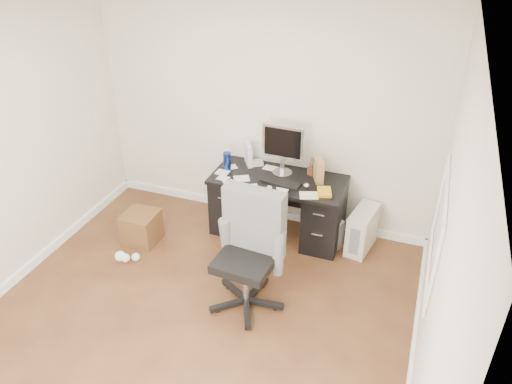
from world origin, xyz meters
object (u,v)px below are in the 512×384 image
desk (278,205)px  pc_tower (362,230)px  keyboard (280,182)px  lcd_monitor (283,150)px  wicker_basket (141,227)px  office_chair (246,255)px

desk → pc_tower: (0.98, 0.05, -0.15)m
keyboard → pc_tower: keyboard is taller
lcd_monitor → pc_tower: 1.26m
desk → wicker_basket: 1.60m
keyboard → lcd_monitor: bearing=111.1°
desk → wicker_basket: desk is taller
keyboard → office_chair: (0.03, -1.14, -0.16)m
lcd_monitor → office_chair: lcd_monitor is taller
office_chair → pc_tower: office_chair is taller
keyboard → wicker_basket: size_ratio=1.19×
lcd_monitor → wicker_basket: size_ratio=1.61×
pc_tower → wicker_basket: pc_tower is taller
pc_tower → wicker_basket: 2.52m
keyboard → wicker_basket: bearing=-149.8°
lcd_monitor → pc_tower: bearing=-2.2°
keyboard → office_chair: size_ratio=0.37×
office_chair → pc_tower: size_ratio=2.41×
lcd_monitor → keyboard: 0.37m
desk → wicker_basket: (-1.42, -0.69, -0.21)m
office_chair → wicker_basket: office_chair is taller
lcd_monitor → wicker_basket: bearing=-148.9°
desk → lcd_monitor: (0.01, 0.12, 0.65)m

